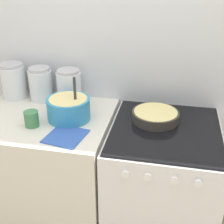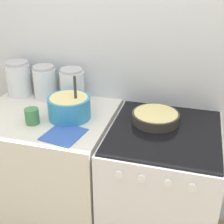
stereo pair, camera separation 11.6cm
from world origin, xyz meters
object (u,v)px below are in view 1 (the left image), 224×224
at_px(storage_jar_right, 69,88).
at_px(mixing_bowl, 69,107).
at_px(storage_jar_middle, 41,86).
at_px(tin_can, 31,119).
at_px(stove, 160,190).
at_px(baking_pan, 155,116).
at_px(storage_jar_left, 14,83).

bearing_deg(storage_jar_right, mixing_bowl, -72.47).
bearing_deg(storage_jar_middle, tin_can, -75.81).
distance_m(stove, tin_can, 0.91).
height_order(baking_pan, tin_can, tin_can).
relative_size(stove, mixing_bowl, 3.33).
height_order(baking_pan, storage_jar_left, storage_jar_left).
distance_m(storage_jar_middle, tin_can, 0.38).
bearing_deg(stove, mixing_bowl, 179.52).
relative_size(stove, tin_can, 9.81).
relative_size(storage_jar_left, storage_jar_middle, 1.06).
distance_m(mixing_bowl, tin_can, 0.22).
bearing_deg(stove, baking_pan, 127.63).
distance_m(stove, storage_jar_left, 1.21).
height_order(mixing_bowl, storage_jar_middle, mixing_bowl).
bearing_deg(storage_jar_left, baking_pan, -8.78).
height_order(stove, storage_jar_left, storage_jar_left).
bearing_deg(mixing_bowl, storage_jar_right, 107.53).
bearing_deg(mixing_bowl, storage_jar_left, 153.46).
relative_size(storage_jar_middle, storage_jar_right, 1.00).
xyz_separation_m(mixing_bowl, storage_jar_right, (-0.07, 0.24, 0.02)).
relative_size(storage_jar_left, tin_can, 2.62).
bearing_deg(baking_pan, storage_jar_middle, 169.03).
distance_m(stove, mixing_bowl, 0.78).
xyz_separation_m(storage_jar_left, storage_jar_right, (0.40, 0.00, -0.01)).
bearing_deg(storage_jar_middle, storage_jar_left, 180.00).
xyz_separation_m(stove, storage_jar_left, (-1.05, 0.24, 0.55)).
distance_m(baking_pan, tin_can, 0.72).
height_order(storage_jar_right, tin_can, storage_jar_right).
bearing_deg(storage_jar_right, baking_pan, -14.56).
height_order(baking_pan, storage_jar_right, storage_jar_right).
height_order(stove, storage_jar_right, storage_jar_right).
bearing_deg(baking_pan, storage_jar_left, 171.22).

